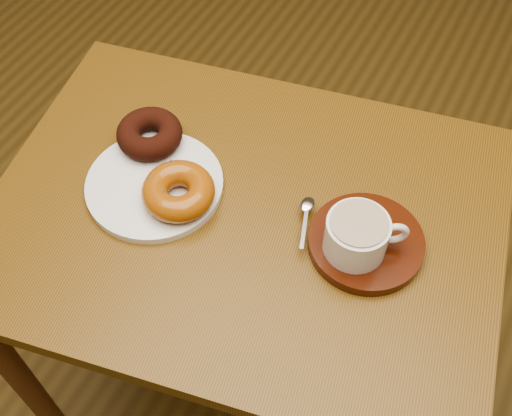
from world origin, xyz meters
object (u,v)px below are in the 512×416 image
at_px(cafe_table, 245,251).
at_px(donut_plate, 155,185).
at_px(saucer, 366,243).
at_px(coffee_cup, 358,235).

relative_size(cafe_table, donut_plate, 4.07).
relative_size(saucer, coffee_cup, 1.52).
height_order(cafe_table, saucer, saucer).
height_order(donut_plate, coffee_cup, coffee_cup).
relative_size(donut_plate, coffee_cup, 1.92).
xyz_separation_m(cafe_table, coffee_cup, (0.18, 0.01, 0.16)).
distance_m(cafe_table, donut_plate, 0.19).
xyz_separation_m(donut_plate, coffee_cup, (0.32, 0.03, 0.04)).
bearing_deg(coffee_cup, cafe_table, 151.97).
relative_size(donut_plate, saucer, 1.27).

